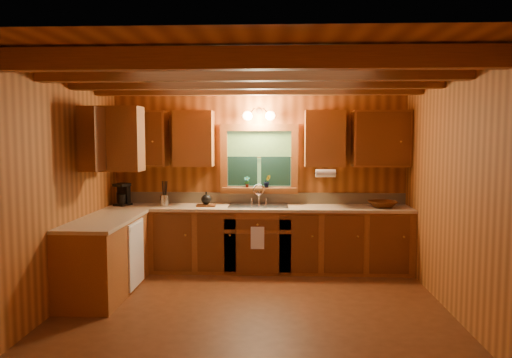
{
  "coord_description": "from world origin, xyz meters",
  "views": [
    {
      "loc": [
        0.26,
        -5.2,
        1.86
      ],
      "look_at": [
        0.0,
        0.8,
        1.35
      ],
      "focal_mm": 34.53,
      "sensor_mm": 36.0,
      "label": 1
    }
  ],
  "objects": [
    {
      "name": "potted_plant_right",
      "position": [
        0.12,
        1.8,
        1.23
      ],
      "size": [
        0.12,
        0.11,
        0.18
      ],
      "primitive_type": "imported",
      "rotation": [
        0.0,
        0.0,
        0.29
      ],
      "color": "#5F3114",
      "rests_on": "window_sill"
    },
    {
      "name": "wall_sconce",
      "position": [
        0.0,
        1.75,
        2.16
      ],
      "size": [
        0.45,
        0.21,
        0.17
      ],
      "color": "black",
      "rests_on": "room"
    },
    {
      "name": "window",
      "position": [
        0.0,
        1.87,
        1.53
      ],
      "size": [
        1.12,
        0.08,
        1.0
      ],
      "color": "brown",
      "rests_on": "room"
    },
    {
      "name": "backsplash",
      "position": [
        0.0,
        1.89,
        0.98
      ],
      "size": [
        4.2,
        0.02,
        0.16
      ],
      "primitive_type": "cube",
      "color": "tan",
      "rests_on": "room"
    },
    {
      "name": "wicker_basket",
      "position": [
        1.7,
        1.54,
        0.95
      ],
      "size": [
        0.45,
        0.45,
        0.09
      ],
      "primitive_type": "imported",
      "rotation": [
        0.0,
        0.0,
        0.25
      ],
      "color": "#48230C",
      "rests_on": "countertop"
    },
    {
      "name": "utensil_crock",
      "position": [
        -1.32,
        1.6,
        0.99
      ],
      "size": [
        0.12,
        0.12,
        0.35
      ],
      "rotation": [
        0.0,
        0.0,
        0.4
      ],
      "color": "silver",
      "rests_on": "countertop"
    },
    {
      "name": "cutting_board",
      "position": [
        -0.73,
        1.58,
        0.91
      ],
      "size": [
        0.27,
        0.19,
        0.02
      ],
      "primitive_type": "cube",
      "rotation": [
        0.0,
        0.0,
        0.03
      ],
      "color": "#5F3114",
      "rests_on": "countertop"
    },
    {
      "name": "countertop",
      "position": [
        -0.48,
        1.29,
        0.88
      ],
      "size": [
        4.2,
        2.24,
        0.04
      ],
      "color": "tan",
      "rests_on": "base_cabinets"
    },
    {
      "name": "window_sill",
      "position": [
        0.0,
        1.82,
        1.12
      ],
      "size": [
        1.06,
        0.14,
        0.04
      ],
      "primitive_type": "cube",
      "color": "brown",
      "rests_on": "room"
    },
    {
      "name": "room",
      "position": [
        0.0,
        0.0,
        1.3
      ],
      "size": [
        4.2,
        4.2,
        4.2
      ],
      "color": "#5A2F15",
      "rests_on": "ground"
    },
    {
      "name": "teakettle",
      "position": [
        -0.73,
        1.58,
        0.99
      ],
      "size": [
        0.14,
        0.14,
        0.18
      ],
      "rotation": [
        0.0,
        0.0,
        0.43
      ],
      "color": "black",
      "rests_on": "cutting_board"
    },
    {
      "name": "dish_towel",
      "position": [
        0.0,
        1.26,
        0.52
      ],
      "size": [
        0.18,
        0.01,
        0.3
      ],
      "primitive_type": "cube",
      "color": "white",
      "rests_on": "base_cabinets"
    },
    {
      "name": "dishwasher_panel",
      "position": [
        -1.47,
        0.68,
        0.43
      ],
      "size": [
        0.02,
        0.6,
        0.8
      ],
      "primitive_type": "cube",
      "color": "white",
      "rests_on": "base_cabinets"
    },
    {
      "name": "coffee_maker",
      "position": [
        -1.92,
        1.62,
        1.05
      ],
      "size": [
        0.18,
        0.23,
        0.31
      ],
      "rotation": [
        0.0,
        0.0,
        -0.39
      ],
      "color": "black",
      "rests_on": "countertop"
    },
    {
      "name": "sink",
      "position": [
        0.0,
        1.6,
        0.86
      ],
      "size": [
        0.82,
        0.48,
        0.43
      ],
      "color": "silver",
      "rests_on": "countertop"
    },
    {
      "name": "paper_towel_roll",
      "position": [
        0.92,
        1.53,
        1.37
      ],
      "size": [
        0.27,
        0.11,
        0.11
      ],
      "primitive_type": "cylinder",
      "rotation": [
        0.0,
        1.57,
        0.0
      ],
      "color": "white",
      "rests_on": "upper_cabinets"
    },
    {
      "name": "potted_plant_left",
      "position": [
        -0.17,
        1.81,
        1.22
      ],
      "size": [
        0.09,
        0.06,
        0.16
      ],
      "primitive_type": "imported",
      "rotation": [
        0.0,
        0.0,
        -0.03
      ],
      "color": "#5F3114",
      "rests_on": "window_sill"
    },
    {
      "name": "ceiling_beams",
      "position": [
        0.0,
        0.0,
        2.49
      ],
      "size": [
        4.2,
        2.54,
        0.18
      ],
      "color": "brown",
      "rests_on": "room"
    },
    {
      "name": "upper_cabinets",
      "position": [
        -0.56,
        1.42,
        1.84
      ],
      "size": [
        4.19,
        1.77,
        0.78
      ],
      "color": "brown",
      "rests_on": "room"
    },
    {
      "name": "base_cabinets",
      "position": [
        -0.49,
        1.28,
        0.43
      ],
      "size": [
        4.2,
        2.22,
        0.86
      ],
      "color": "brown",
      "rests_on": "ground"
    }
  ]
}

